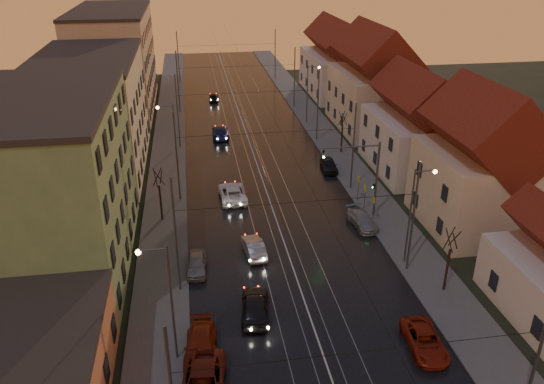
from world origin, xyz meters
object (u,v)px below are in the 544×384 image
street_lamp_2 (172,133)px  street_lamp_1 (415,207)px  driving_car_0 (255,306)px  traffic_light_mast (367,170)px  parked_left_3 (196,264)px  street_lamp_0 (165,293)px  driving_car_3 (220,132)px  parked_left_1 (203,384)px  parked_right_0 (425,341)px  street_lamp_3 (310,88)px  parked_right_2 (329,165)px  parked_right_1 (362,220)px  parked_left_2 (200,345)px  driving_car_1 (254,247)px  driving_car_4 (214,97)px  driving_car_2 (232,193)px

street_lamp_2 → street_lamp_1: bearing=-47.7°
street_lamp_2 → driving_car_0: (5.50, -24.61, -4.11)m
traffic_light_mast → parked_left_3: (-15.35, -6.57, -3.97)m
street_lamp_0 → driving_car_3: 40.59m
parked_left_1 → parked_right_0: size_ratio=1.21×
street_lamp_3 → street_lamp_1: bearing=-90.0°
parked_right_2 → street_lamp_0: bearing=-118.6°
parked_right_0 → parked_right_1: 15.79m
driving_car_3 → parked_left_1: (-3.91, -42.97, -0.00)m
parked_right_0 → parked_left_2: bearing=176.9°
street_lamp_3 → parked_right_2: size_ratio=2.07×
street_lamp_0 → street_lamp_2: 28.00m
driving_car_1 → driving_car_3: (-0.70, 28.88, 0.08)m
street_lamp_1 → traffic_light_mast: (-1.11, 8.00, -0.29)m
traffic_light_mast → parked_right_0: 17.97m
parked_left_2 → parked_left_3: bearing=95.6°
street_lamp_0 → street_lamp_1: size_ratio=1.00×
street_lamp_2 → parked_left_2: size_ratio=1.76×
street_lamp_0 → driving_car_3: (5.68, 39.98, -4.14)m
traffic_light_mast → driving_car_0: size_ratio=1.57×
driving_car_0 → parked_left_2: bearing=47.5°
street_lamp_1 → driving_car_0: size_ratio=1.75×
parked_right_1 → parked_right_2: (0.24, 12.70, 0.04)m
street_lamp_1 → parked_right_1: 7.82m
street_lamp_0 → driving_car_4: size_ratio=2.22×
street_lamp_2 → driving_car_3: (5.68, 11.98, -4.14)m
parked_right_1 → traffic_light_mast: bearing=62.5°
parked_right_1 → street_lamp_0: bearing=-145.8°
driving_car_0 → driving_car_3: (0.18, 36.59, -0.04)m
driving_car_4 → parked_right_2: size_ratio=0.93×
street_lamp_3 → driving_car_0: street_lamp_3 is taller
parked_left_2 → parked_right_2: (14.97, 26.80, 0.00)m
street_lamp_3 → driving_car_3: size_ratio=1.56×
driving_car_1 → street_lamp_2: bearing=-75.0°
street_lamp_2 → parked_left_3: size_ratio=2.16×
driving_car_4 → street_lamp_3: bearing=137.0°
driving_car_4 → traffic_light_mast: bearing=109.5°
street_lamp_1 → street_lamp_3: same height
street_lamp_3 → parked_left_3: (-16.46, -34.57, -4.25)m
street_lamp_1 → traffic_light_mast: street_lamp_1 is taller
street_lamp_1 → parked_left_1: size_ratio=1.50×
traffic_light_mast → parked_left_1: traffic_light_mast is taller
driving_car_2 → street_lamp_1: bearing=130.9°
street_lamp_2 → driving_car_4: 30.31m
street_lamp_3 → parked_right_1: size_ratio=1.88×
street_lamp_2 → driving_car_4: (5.81, 29.44, -4.27)m
driving_car_4 → parked_left_2: bearing=90.2°
driving_car_4 → parked_left_1: size_ratio=0.68×
street_lamp_2 → street_lamp_0: bearing=-90.0°
driving_car_1 → parked_left_1: bearing=66.2°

